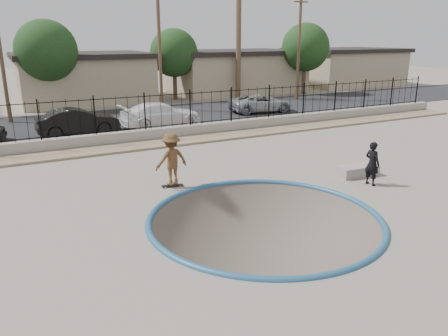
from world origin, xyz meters
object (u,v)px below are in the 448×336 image
skater (171,162)px  car_b (78,121)px  skateboard (172,185)px  car_c (161,115)px  car_d (261,103)px  videographer (372,163)px  concrete_ledge (357,171)px

skater → car_b: skater is taller
skater → skateboard: (-0.00, 0.00, -0.88)m
car_c → car_d: size_ratio=1.07×
car_b → car_d: 12.86m
videographer → car_b: 15.70m
skateboard → car_d: 16.53m
car_d → car_c: bearing=106.2°
videographer → concrete_ledge: bearing=-25.7°
skater → concrete_ledge: bearing=155.4°
skater → car_b: 10.53m
concrete_ledge → car_b: car_b is taller
concrete_ledge → car_c: size_ratio=0.33×
skater → car_d: (11.33, 12.03, -0.27)m
skater → videographer: skater is taller
concrete_ledge → car_b: 15.03m
skater → skateboard: 0.88m
videographer → car_c: (-3.18, 13.55, -0.07)m
car_c → car_d: car_c is taller
car_b → concrete_ledge: bearing=-147.4°
skater → car_c: bearing=-115.2°
skateboard → car_b: size_ratio=0.19×
car_b → car_c: (4.76, 0.00, -0.00)m
skateboard → car_b: bearing=109.4°
videographer → car_b: size_ratio=0.37×
skater → concrete_ledge: (6.85, -2.10, -0.74)m
car_d → concrete_ledge: bearing=167.3°
car_d → skateboard: bearing=141.6°
car_b → car_c: car_b is taller
car_b → car_d: bearing=-83.7°
skater → car_b: bearing=-89.7°
skater → car_d: skater is taller
car_d → videographer: bearing=167.2°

